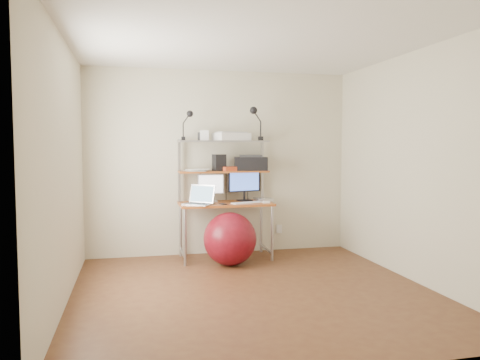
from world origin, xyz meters
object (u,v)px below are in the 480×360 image
object	(u,v)px
monitor_black	(244,183)
laptop	(200,200)
printer	(251,163)
exercise_ball	(230,239)
monitor_silver	(211,186)

from	to	relation	value
monitor_black	laptop	bearing A→B (deg)	-172.50
monitor_black	printer	world-z (taller)	printer
laptop	exercise_ball	bearing A→B (deg)	2.64
monitor_silver	laptop	bearing A→B (deg)	-124.68
monitor_black	exercise_ball	xyz separation A→B (m)	(-0.31, -0.51, -0.66)
monitor_black	exercise_ball	size ratio (longest dim) A/B	0.74
monitor_silver	monitor_black	distance (m)	0.46
laptop	monitor_black	bearing A→B (deg)	61.74
printer	exercise_ball	xyz separation A→B (m)	(-0.39, -0.50, -0.92)
monitor_silver	printer	size ratio (longest dim) A/B	0.80
monitor_black	laptop	world-z (taller)	monitor_black
monitor_silver	monitor_black	bearing A→B (deg)	3.85
exercise_ball	laptop	bearing A→B (deg)	143.13
printer	monitor_silver	bearing A→B (deg)	-167.66
exercise_ball	printer	bearing A→B (deg)	51.69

